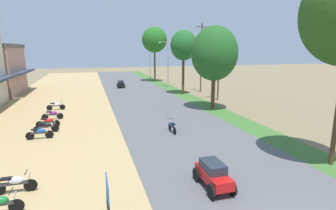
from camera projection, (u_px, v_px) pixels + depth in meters
The scene contains 17 objects.
parked_motorbike_second at pixel (15, 183), 11.41m from camera, with size 1.80×0.54×0.94m.
parked_motorbike_third at pixel (40, 132), 18.35m from camera, with size 1.80×0.54×0.94m.
parked_motorbike_fourth at pixel (46, 126), 19.79m from camera, with size 1.80×0.54×0.94m.
parked_motorbike_fifth at pixel (48, 121), 21.10m from camera, with size 1.80×0.54×0.94m.
parked_motorbike_sixth at pixel (53, 114), 23.48m from camera, with size 1.80×0.54×0.94m.
parked_motorbike_seventh at pixel (56, 105), 27.19m from camera, with size 1.80×0.54×0.94m.
street_signboard at pixel (107, 191), 9.71m from camera, with size 0.06×1.30×1.50m.
median_tree_second at pixel (214, 54), 26.59m from camera, with size 4.68×4.68×8.46m.
median_tree_third at pixel (184, 46), 35.60m from camera, with size 3.56×3.56×8.69m.
median_tree_fourth at pixel (154, 40), 49.83m from camera, with size 4.73×4.73×10.28m.
streetlamp_near at pixel (168, 61), 42.95m from camera, with size 3.16×0.20×7.40m.
streetlamp_mid at pixel (150, 58), 55.38m from camera, with size 3.16×0.20×7.35m.
utility_pole_near at pixel (201, 57), 38.42m from camera, with size 1.80×0.20×9.81m.
utility_pole_far at pixel (219, 63), 32.12m from camera, with size 1.80×0.20×8.78m.
car_sedan_red at pixel (213, 174), 11.81m from camera, with size 1.10×2.26×1.19m.
car_sedan_black at pixel (121, 83), 43.11m from camera, with size 1.10×2.26×1.19m.
motorbike_ahead_second at pixel (172, 126), 19.83m from camera, with size 0.54×1.80×0.94m.
Camera 1 is at (-6.55, -5.29, 6.17)m, focal length 28.37 mm.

